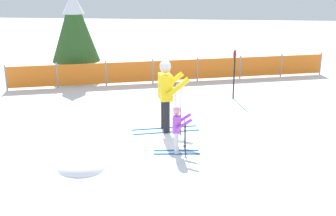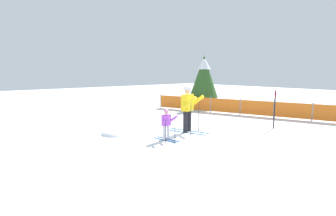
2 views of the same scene
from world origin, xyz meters
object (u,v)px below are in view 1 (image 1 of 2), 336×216
at_px(skier_child, 177,126).
at_px(trail_marker, 234,69).
at_px(safety_fence, 175,70).
at_px(skier_adult, 166,89).
at_px(conifer_far, 74,25).

xyz_separation_m(skier_child, trail_marker, (1.46, 4.62, 0.34)).
height_order(skier_child, safety_fence, skier_child).
height_order(skier_child, trail_marker, trail_marker).
bearing_deg(skier_child, skier_adult, 99.06).
bearing_deg(trail_marker, conifer_far, 159.55).
relative_size(skier_child, safety_fence, 0.09).
height_order(conifer_far, trail_marker, conifer_far).
distance_m(skier_adult, trail_marker, 3.70).
distance_m(skier_adult, skier_child, 1.54).
xyz_separation_m(skier_adult, conifer_far, (-4.06, 5.41, 0.98)).
bearing_deg(skier_child, safety_fence, 88.84).
height_order(skier_adult, skier_child, skier_adult).
distance_m(skier_child, trail_marker, 4.86).
bearing_deg(safety_fence, skier_child, -84.76).
height_order(skier_child, conifer_far, conifer_far).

